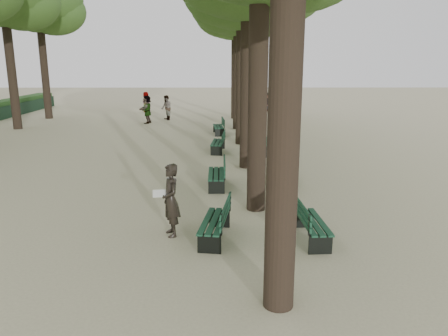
{
  "coord_description": "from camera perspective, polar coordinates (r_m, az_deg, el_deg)",
  "views": [
    {
      "loc": [
        0.53,
        -8.72,
        4.1
      ],
      "look_at": [
        0.6,
        3.0,
        1.2
      ],
      "focal_mm": 35.0,
      "sensor_mm": 36.0,
      "label": 1
    }
  ],
  "objects": [
    {
      "name": "man_with_map",
      "position": [
        10.42,
        -6.97,
        -4.2
      ],
      "size": [
        0.73,
        0.78,
        1.76
      ],
      "color": "black",
      "rests_on": "ground"
    },
    {
      "name": "bench_left_1",
      "position": [
        14.49,
        -0.98,
        -1.43
      ],
      "size": [
        0.58,
        1.8,
        0.92
      ],
      "color": "black",
      "rests_on": "ground"
    },
    {
      "name": "pedestrian_b",
      "position": [
        36.45,
        5.66,
        8.58
      ],
      "size": [
        0.36,
        1.01,
        1.54
      ],
      "primitive_type": "imported",
      "rotation": [
        0.0,
        0.0,
        4.76
      ],
      "color": "#262628",
      "rests_on": "ground"
    },
    {
      "name": "bench_left_2",
      "position": [
        20.04,
        -0.81,
        2.88
      ],
      "size": [
        0.72,
        1.84,
        0.92
      ],
      "color": "black",
      "rests_on": "ground"
    },
    {
      "name": "bench_right_0",
      "position": [
        10.49,
        11.36,
        -7.8
      ],
      "size": [
        0.67,
        1.83,
        0.92
      ],
      "color": "black",
      "rests_on": "ground"
    },
    {
      "name": "bench_left_3",
      "position": [
        24.93,
        -0.72,
        5.05
      ],
      "size": [
        0.71,
        1.84,
        0.92
      ],
      "color": "black",
      "rests_on": "ground"
    },
    {
      "name": "bench_right_1",
      "position": [
        14.99,
        7.73,
        -1.03
      ],
      "size": [
        0.7,
        1.84,
        0.92
      ],
      "color": "black",
      "rests_on": "ground"
    },
    {
      "name": "pedestrian_e",
      "position": [
        29.75,
        -10.0,
        7.56
      ],
      "size": [
        0.66,
        1.76,
        1.85
      ],
      "primitive_type": "imported",
      "rotation": [
        0.0,
        0.0,
        4.54
      ],
      "color": "#262628",
      "rests_on": "ground"
    },
    {
      "name": "tree_central_5",
      "position": [
        31.93,
        1.49,
        20.27
      ],
      "size": [
        6.0,
        6.0,
        9.95
      ],
      "color": "#33261C",
      "rests_on": "ground"
    },
    {
      "name": "bench_right_2",
      "position": [
        19.73,
        5.79,
        2.63
      ],
      "size": [
        0.77,
        1.85,
        0.92
      ],
      "color": "black",
      "rests_on": "ground"
    },
    {
      "name": "pedestrian_a",
      "position": [
        31.16,
        -7.52,
        7.81
      ],
      "size": [
        0.67,
        0.91,
        1.73
      ],
      "primitive_type": "imported",
      "rotation": [
        0.0,
        0.0,
        5.16
      ],
      "color": "#262628",
      "rests_on": "ground"
    },
    {
      "name": "ground",
      "position": [
        9.65,
        -3.52,
        -11.27
      ],
      "size": [
        120.0,
        120.0,
        0.0
      ],
      "primitive_type": "plane",
      "color": "#BAB38D",
      "rests_on": "ground"
    },
    {
      "name": "pedestrian_c",
      "position": [
        31.74,
        7.02,
        8.08
      ],
      "size": [
        1.17,
        0.65,
        1.89
      ],
      "primitive_type": "imported",
      "rotation": [
        0.0,
        0.0,
        3.4
      ],
      "color": "#262628",
      "rests_on": "ground"
    },
    {
      "name": "bench_right_3",
      "position": [
        24.45,
        4.61,
        4.84
      ],
      "size": [
        0.63,
        1.82,
        0.92
      ],
      "color": "black",
      "rests_on": "ground"
    },
    {
      "name": "pedestrian_d",
      "position": [
        36.19,
        -10.15,
        8.47
      ],
      "size": [
        0.83,
        0.75,
        1.64
      ],
      "primitive_type": "imported",
      "rotation": [
        0.0,
        0.0,
        2.48
      ],
      "color": "#262628",
      "rests_on": "ground"
    },
    {
      "name": "bench_left_0",
      "position": [
        10.32,
        -1.24,
        -7.88
      ],
      "size": [
        0.81,
        1.86,
        0.92
      ],
      "color": "black",
      "rests_on": "ground"
    }
  ]
}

